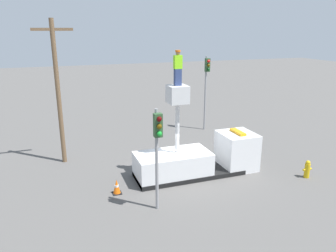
{
  "coord_description": "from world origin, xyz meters",
  "views": [
    {
      "loc": [
        -6.69,
        -15.26,
        7.78
      ],
      "look_at": [
        -1.73,
        -1.38,
        3.39
      ],
      "focal_mm": 35.0,
      "sensor_mm": 36.0,
      "label": 1
    }
  ],
  "objects_px": {
    "fire_hydrant": "(307,169)",
    "worker": "(178,68)",
    "utility_pole": "(58,89)",
    "traffic_light_pole": "(158,141)",
    "bucket_truck": "(198,158)",
    "traffic_cone_rear": "(117,187)",
    "traffic_light_across": "(207,79)"
  },
  "relations": [
    {
      "from": "fire_hydrant",
      "to": "worker",
      "type": "bearing_deg",
      "value": 159.68
    },
    {
      "from": "worker",
      "to": "utility_pole",
      "type": "height_order",
      "value": "utility_pole"
    },
    {
      "from": "bucket_truck",
      "to": "traffic_light_pole",
      "type": "xyz_separation_m",
      "value": [
        -3.28,
        -2.91,
        2.37
      ]
    },
    {
      "from": "worker",
      "to": "fire_hydrant",
      "type": "distance_m",
      "value": 8.91
    },
    {
      "from": "traffic_light_across",
      "to": "utility_pole",
      "type": "xyz_separation_m",
      "value": [
        -10.94,
        -3.06,
        0.41
      ]
    },
    {
      "from": "worker",
      "to": "utility_pole",
      "type": "relative_size",
      "value": 0.21
    },
    {
      "from": "traffic_light_pole",
      "to": "traffic_light_across",
      "type": "relative_size",
      "value": 0.8
    },
    {
      "from": "traffic_light_pole",
      "to": "fire_hydrant",
      "type": "relative_size",
      "value": 4.68
    },
    {
      "from": "bucket_truck",
      "to": "traffic_cone_rear",
      "type": "relative_size",
      "value": 9.39
    },
    {
      "from": "utility_pole",
      "to": "traffic_cone_rear",
      "type": "bearing_deg",
      "value": -66.43
    },
    {
      "from": "traffic_light_across",
      "to": "fire_hydrant",
      "type": "relative_size",
      "value": 5.88
    },
    {
      "from": "worker",
      "to": "traffic_cone_rear",
      "type": "distance_m",
      "value": 6.6
    },
    {
      "from": "worker",
      "to": "traffic_light_across",
      "type": "bearing_deg",
      "value": 54.45
    },
    {
      "from": "worker",
      "to": "utility_pole",
      "type": "xyz_separation_m",
      "value": [
        -5.67,
        4.31,
        -1.41
      ]
    },
    {
      "from": "fire_hydrant",
      "to": "utility_pole",
      "type": "bearing_deg",
      "value": 151.19
    },
    {
      "from": "utility_pole",
      "to": "bucket_truck",
      "type": "bearing_deg",
      "value": -31.88
    },
    {
      "from": "bucket_truck",
      "to": "utility_pole",
      "type": "height_order",
      "value": "utility_pole"
    },
    {
      "from": "traffic_cone_rear",
      "to": "utility_pole",
      "type": "xyz_separation_m",
      "value": [
        -2.21,
        5.07,
        4.15
      ]
    },
    {
      "from": "traffic_light_pole",
      "to": "traffic_cone_rear",
      "type": "bearing_deg",
      "value": 123.9
    },
    {
      "from": "traffic_light_pole",
      "to": "traffic_cone_rear",
      "type": "relative_size",
      "value": 6.27
    },
    {
      "from": "worker",
      "to": "traffic_light_pole",
      "type": "bearing_deg",
      "value": -124.78
    },
    {
      "from": "bucket_truck",
      "to": "traffic_light_pole",
      "type": "distance_m",
      "value": 4.98
    },
    {
      "from": "bucket_truck",
      "to": "fire_hydrant",
      "type": "relative_size",
      "value": 7.02
    },
    {
      "from": "utility_pole",
      "to": "traffic_light_pole",
      "type": "bearing_deg",
      "value": -63.15
    },
    {
      "from": "fire_hydrant",
      "to": "utility_pole",
      "type": "xyz_separation_m",
      "value": [
        -12.3,
        6.76,
        4.02
      ]
    },
    {
      "from": "worker",
      "to": "traffic_light_pole",
      "type": "height_order",
      "value": "worker"
    },
    {
      "from": "traffic_light_pole",
      "to": "traffic_cone_rear",
      "type": "distance_m",
      "value": 3.9
    },
    {
      "from": "bucket_truck",
      "to": "traffic_light_across",
      "type": "bearing_deg",
      "value": 61.45
    },
    {
      "from": "bucket_truck",
      "to": "utility_pole",
      "type": "distance_m",
      "value": 8.92
    },
    {
      "from": "fire_hydrant",
      "to": "traffic_cone_rear",
      "type": "distance_m",
      "value": 10.22
    },
    {
      "from": "traffic_cone_rear",
      "to": "utility_pole",
      "type": "distance_m",
      "value": 6.92
    },
    {
      "from": "traffic_cone_rear",
      "to": "utility_pole",
      "type": "height_order",
      "value": "utility_pole"
    }
  ]
}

